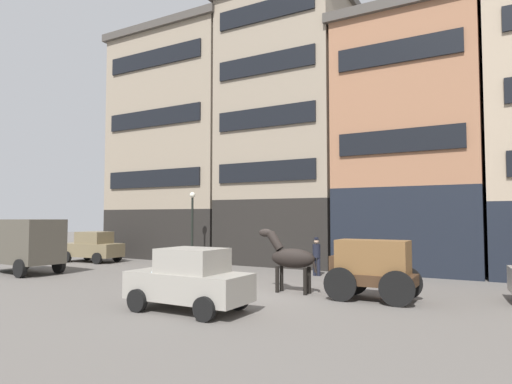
# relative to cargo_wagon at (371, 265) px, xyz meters

# --- Properties ---
(ground_plane) EXTENTS (120.00, 120.00, 0.00)m
(ground_plane) POSITION_rel_cargo_wagon_xyz_m (-3.58, -0.86, -1.15)
(ground_plane) COLOR #605B56
(building_far_left) EXTENTS (9.42, 7.01, 15.49)m
(building_far_left) POSITION_rel_cargo_wagon_xyz_m (-15.67, 9.78, 6.64)
(building_far_left) COLOR black
(building_far_left) RESTS_ON ground_plane
(building_center_left) EXTENTS (7.62, 7.01, 16.25)m
(building_center_left) POSITION_rel_cargo_wagon_xyz_m (-7.50, 9.77, 7.02)
(building_center_left) COLOR black
(building_center_left) RESTS_ON ground_plane
(building_center_right) EXTENTS (7.36, 7.01, 13.22)m
(building_center_right) POSITION_rel_cargo_wagon_xyz_m (-0.36, 9.78, 5.51)
(building_center_right) COLOR black
(building_center_right) RESTS_ON ground_plane
(cargo_wagon) EXTENTS (2.91, 1.51, 1.98)m
(cargo_wagon) POSITION_rel_cargo_wagon_xyz_m (0.00, 0.00, 0.00)
(cargo_wagon) COLOR #3D2819
(cargo_wagon) RESTS_ON ground_plane
(draft_horse) EXTENTS (2.34, 0.61, 2.30)m
(draft_horse) POSITION_rel_cargo_wagon_xyz_m (-2.95, -0.00, 0.12)
(draft_horse) COLOR black
(draft_horse) RESTS_ON ground_plane
(delivery_truck_far) EXTENTS (4.44, 2.34, 2.62)m
(delivery_truck_far) POSITION_rel_cargo_wagon_xyz_m (-16.47, -1.48, 0.28)
(delivery_truck_far) COLOR #2D3823
(delivery_truck_far) RESTS_ON ground_plane
(sedan_dark) EXTENTS (3.84, 2.15, 1.83)m
(sedan_dark) POSITION_rel_cargo_wagon_xyz_m (-18.02, 3.87, -0.23)
(sedan_dark) COLOR #7A6B4C
(sedan_dark) RESTS_ON ground_plane
(sedan_parked_curb) EXTENTS (3.70, 1.87, 1.83)m
(sedan_parked_curb) POSITION_rel_cargo_wagon_xyz_m (-4.21, -4.29, -0.23)
(sedan_parked_curb) COLOR gray
(sedan_parked_curb) RESTS_ON ground_plane
(pedestrian_officer) EXTENTS (0.44, 0.44, 1.79)m
(pedestrian_officer) POSITION_rel_cargo_wagon_xyz_m (-3.82, 4.72, -0.17)
(pedestrian_officer) COLOR black
(pedestrian_officer) RESTS_ON ground_plane
(streetlamp_curbside) EXTENTS (0.32, 0.32, 4.12)m
(streetlamp_curbside) POSITION_rel_cargo_wagon_xyz_m (-11.27, 4.95, 1.52)
(streetlamp_curbside) COLOR black
(streetlamp_curbside) RESTS_ON ground_plane
(fire_hydrant_curbside) EXTENTS (0.24, 0.24, 0.83)m
(fire_hydrant_curbside) POSITION_rel_cargo_wagon_xyz_m (-1.19, 4.91, -0.72)
(fire_hydrant_curbside) COLOR maroon
(fire_hydrant_curbside) RESTS_ON ground_plane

